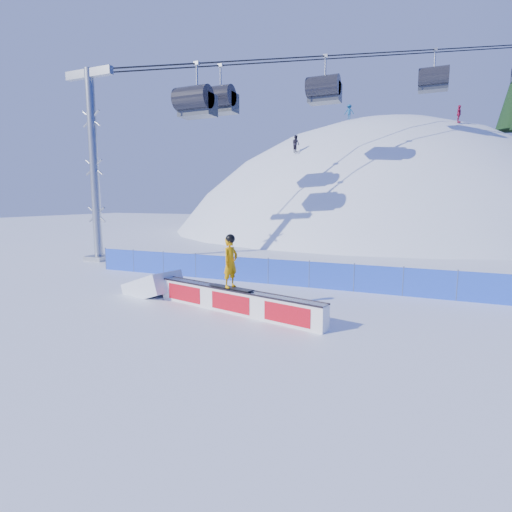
% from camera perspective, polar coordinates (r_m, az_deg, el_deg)
% --- Properties ---
extents(ground, '(160.00, 160.00, 0.00)m').
position_cam_1_polar(ground, '(14.58, -1.17, -7.74)').
color(ground, white).
rests_on(ground, ground).
extents(snow_hill, '(64.00, 64.00, 64.00)m').
position_cam_1_polar(snow_hill, '(59.28, 16.60, -14.01)').
color(snow_hill, white).
rests_on(snow_hill, ground).
extents(safety_fence, '(22.05, 0.05, 1.30)m').
position_cam_1_polar(safety_fence, '(18.52, 4.64, -2.43)').
color(safety_fence, blue).
rests_on(safety_fence, ground).
extents(chairlift, '(40.80, 41.70, 22.00)m').
position_cam_1_polar(chairlift, '(42.26, 23.11, 25.28)').
color(chairlift, '#9398A0').
rests_on(chairlift, ground).
extents(rail_box, '(7.10, 2.20, 0.86)m').
position_cam_1_polar(rail_box, '(14.18, -3.10, -6.42)').
color(rail_box, white).
rests_on(rail_box, ground).
extents(snow_ramp, '(2.68, 2.02, 1.50)m').
position_cam_1_polar(snow_ramp, '(17.45, -14.47, -5.34)').
color(snow_ramp, white).
rests_on(snow_ramp, ground).
extents(snowboarder, '(1.86, 0.76, 1.92)m').
position_cam_1_polar(snowboarder, '(14.01, -3.66, -0.83)').
color(snowboarder, black).
rests_on(snowboarder, rail_box).
extents(distant_skiers, '(19.94, 10.98, 6.29)m').
position_cam_1_polar(distant_skiers, '(44.37, 18.41, 17.37)').
color(distant_skiers, black).
rests_on(distant_skiers, ground).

